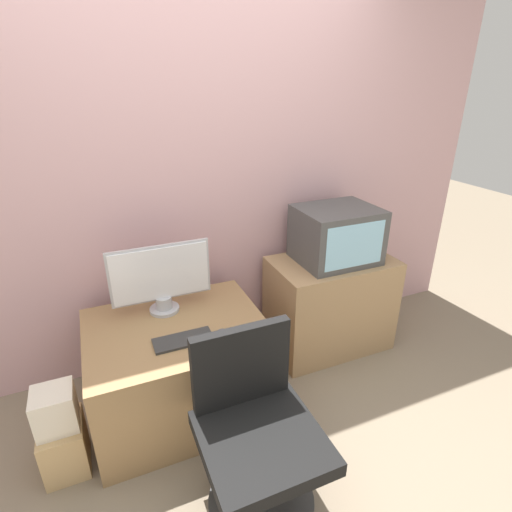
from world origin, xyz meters
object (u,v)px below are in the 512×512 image
(keyboard, at_px, (183,340))
(mouse, at_px, (222,331))
(main_monitor, at_px, (161,278))
(office_chair, at_px, (256,435))
(cardboard_box_lower, at_px, (65,446))
(crt_tv, at_px, (336,235))

(keyboard, distance_m, mouse, 0.21)
(main_monitor, distance_m, office_chair, 0.99)
(cardboard_box_lower, bearing_deg, mouse, 1.40)
(keyboard, distance_m, office_chair, 0.60)
(crt_tv, bearing_deg, mouse, -158.96)
(crt_tv, relative_size, cardboard_box_lower, 1.88)
(keyboard, height_order, cardboard_box_lower, keyboard)
(keyboard, height_order, mouse, mouse)
(main_monitor, xyz_separation_m, crt_tv, (1.17, 0.01, 0.09))
(cardboard_box_lower, bearing_deg, keyboard, 3.08)
(main_monitor, relative_size, cardboard_box_lower, 2.08)
(mouse, height_order, cardboard_box_lower, mouse)
(main_monitor, relative_size, mouse, 10.86)
(main_monitor, distance_m, keyboard, 0.40)
(crt_tv, bearing_deg, keyboard, -163.13)
(keyboard, bearing_deg, cardboard_box_lower, -176.92)
(main_monitor, relative_size, keyboard, 1.85)
(main_monitor, bearing_deg, mouse, -56.45)
(keyboard, bearing_deg, crt_tv, 16.87)
(crt_tv, bearing_deg, main_monitor, -179.74)
(main_monitor, height_order, cardboard_box_lower, main_monitor)
(keyboard, height_order, crt_tv, crt_tv)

